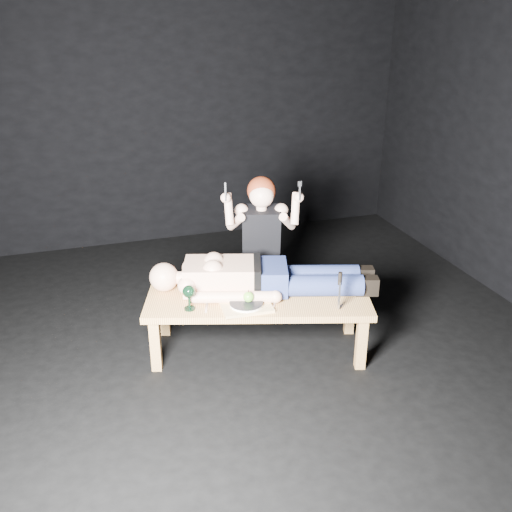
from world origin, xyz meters
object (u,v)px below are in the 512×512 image
table (258,323)px  goblet (189,298)px  carving_knife (339,291)px  lying_man (265,273)px  serving_tray (246,306)px  kneeling_woman (261,243)px

table → goblet: (-0.51, -0.04, 0.32)m
table → carving_knife: bearing=-19.7°
lying_man → serving_tray: bearing=-116.9°
goblet → serving_tray: bearing=-14.1°
goblet → table: bearing=4.1°
table → serving_tray: 0.30m
kneeling_woman → carving_knife: kneeling_woman is taller
table → kneeling_woman: 0.73m
lying_man → goblet: size_ratio=9.16×
carving_knife → goblet: bearing=179.1°
table → serving_tray: serving_tray is taller
table → serving_tray: size_ratio=4.64×
serving_tray → carving_knife: bearing=-19.6°
lying_man → carving_knife: carving_knife is taller
kneeling_woman → carving_knife: bearing=-58.0°
lying_man → kneeling_woman: (0.13, 0.49, 0.03)m
table → carving_knife: 0.69m
lying_man → kneeling_woman: size_ratio=1.35×
table → kneeling_woman: kneeling_woman is taller
lying_man → carving_knife: (0.39, -0.43, 0.01)m
lying_man → carving_knife: 0.59m
carving_knife → table: bearing=160.3°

